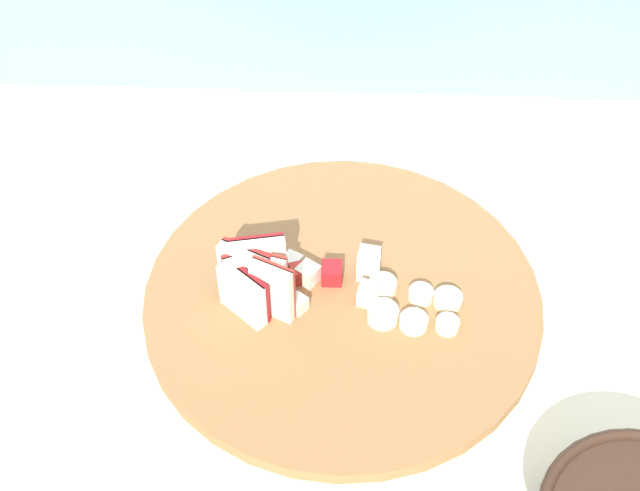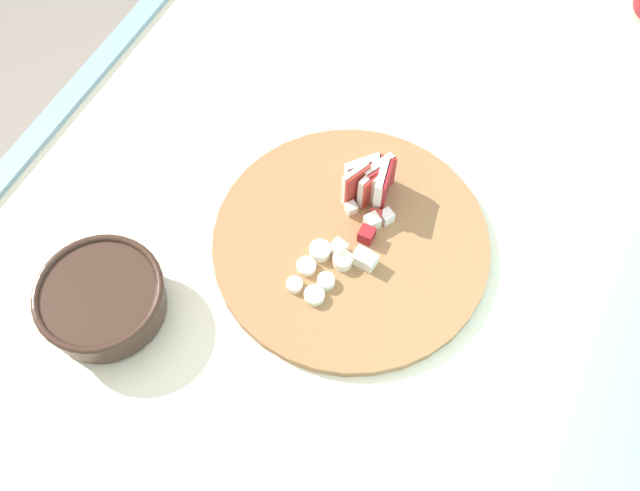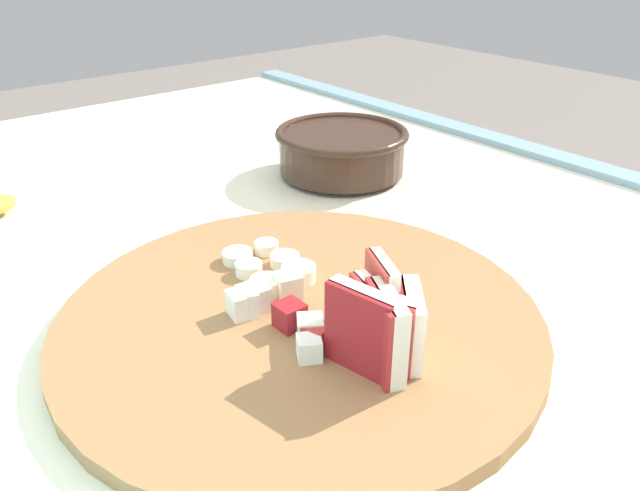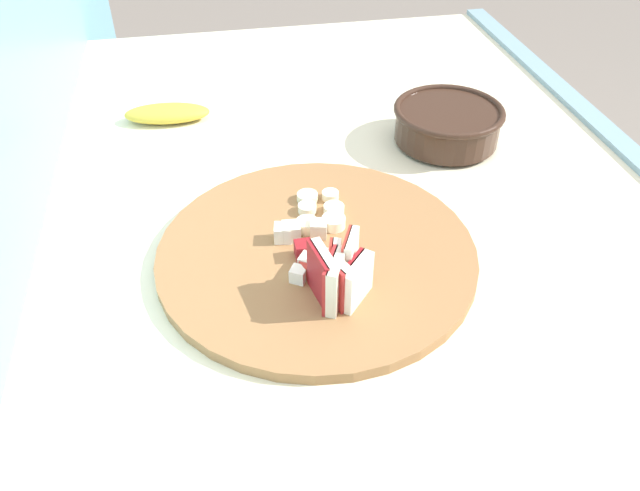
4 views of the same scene
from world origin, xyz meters
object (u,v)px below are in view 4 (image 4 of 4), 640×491
object	(u,v)px
apple_wedge_fan	(338,276)
apple_dice_pile	(303,247)
cutting_board	(317,255)
banana_peel	(167,113)
ceramic_bowl	(447,123)
banana_slice_rows	(320,212)

from	to	relation	value
apple_wedge_fan	apple_dice_pile	distance (m)	0.08
cutting_board	banana_peel	bearing A→B (deg)	24.25
cutting_board	banana_peel	world-z (taller)	banana_peel
ceramic_bowl	apple_wedge_fan	bearing A→B (deg)	142.83
cutting_board	banana_peel	xyz separation A→B (m)	(0.38, 0.17, 0.01)
cutting_board	apple_dice_pile	bearing A→B (deg)	97.58
apple_wedge_fan	banana_slice_rows	bearing A→B (deg)	-3.67
apple_dice_pile	ceramic_bowl	xyz separation A→B (m)	(0.23, -0.26, 0.01)
apple_wedge_fan	ceramic_bowl	distance (m)	0.39
ceramic_bowl	banana_peel	bearing A→B (deg)	70.06
apple_dice_pile	banana_slice_rows	distance (m)	0.08
apple_wedge_fan	ceramic_bowl	xyz separation A→B (m)	(0.31, -0.24, -0.01)
banana_slice_rows	ceramic_bowl	distance (m)	0.28
apple_wedge_fan	apple_dice_pile	xyz separation A→B (m)	(0.08, 0.02, -0.02)
apple_dice_pile	ceramic_bowl	world-z (taller)	ceramic_bowl
apple_dice_pile	ceramic_bowl	bearing A→B (deg)	-48.12
banana_slice_rows	cutting_board	bearing A→B (deg)	165.73
banana_peel	banana_slice_rows	bearing A→B (deg)	-149.26
banana_peel	apple_dice_pile	bearing A→B (deg)	-158.04
banana_slice_rows	ceramic_bowl	xyz separation A→B (m)	(0.17, -0.23, 0.01)
apple_wedge_fan	apple_dice_pile	size ratio (longest dim) A/B	0.76
apple_wedge_fan	banana_slice_rows	world-z (taller)	apple_wedge_fan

